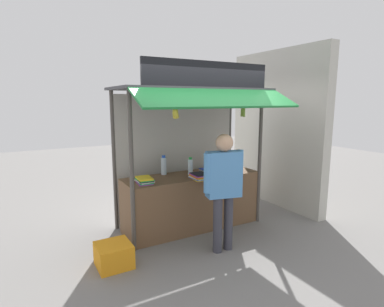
{
  "coord_description": "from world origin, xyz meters",
  "views": [
    {
      "loc": [
        -2.36,
        -4.22,
        2.06
      ],
      "look_at": [
        0.0,
        0.0,
        1.22
      ],
      "focal_mm": 28.91,
      "sensor_mm": 36.0,
      "label": 1
    }
  ],
  "objects_px": {
    "water_bottle_back_right": "(225,161)",
    "magazine_stack_mid_left": "(209,172)",
    "banana_bunch_inner_left": "(243,112)",
    "magazine_stack_front_left": "(200,176)",
    "plastic_crate": "(114,255)",
    "magazine_stack_right": "(144,180)",
    "banana_bunch_rightmost": "(176,114)",
    "water_bottle_far_right": "(164,166)",
    "water_bottle_rear_center": "(190,167)",
    "water_bottle_mid_right": "(237,160)",
    "vendor_person": "(224,182)"
  },
  "relations": [
    {
      "from": "water_bottle_back_right",
      "to": "magazine_stack_mid_left",
      "type": "xyz_separation_m",
      "value": [
        -0.52,
        -0.31,
        -0.07
      ]
    },
    {
      "from": "magazine_stack_mid_left",
      "to": "banana_bunch_inner_left",
      "type": "bearing_deg",
      "value": -39.83
    },
    {
      "from": "magazine_stack_front_left",
      "to": "plastic_crate",
      "type": "height_order",
      "value": "magazine_stack_front_left"
    },
    {
      "from": "magazine_stack_right",
      "to": "banana_bunch_rightmost",
      "type": "relative_size",
      "value": 1.02
    },
    {
      "from": "water_bottle_far_right",
      "to": "magazine_stack_mid_left",
      "type": "bearing_deg",
      "value": -29.57
    },
    {
      "from": "water_bottle_rear_center",
      "to": "magazine_stack_front_left",
      "type": "height_order",
      "value": "water_bottle_rear_center"
    },
    {
      "from": "banana_bunch_inner_left",
      "to": "magazine_stack_front_left",
      "type": "bearing_deg",
      "value": 166.41
    },
    {
      "from": "water_bottle_far_right",
      "to": "plastic_crate",
      "type": "xyz_separation_m",
      "value": [
        -1.08,
        -0.86,
        -0.87
      ]
    },
    {
      "from": "water_bottle_far_right",
      "to": "water_bottle_back_right",
      "type": "distance_m",
      "value": 1.16
    },
    {
      "from": "magazine_stack_right",
      "to": "magazine_stack_mid_left",
      "type": "height_order",
      "value": "magazine_stack_mid_left"
    },
    {
      "from": "water_bottle_rear_center",
      "to": "magazine_stack_mid_left",
      "type": "relative_size",
      "value": 0.92
    },
    {
      "from": "water_bottle_far_right",
      "to": "water_bottle_mid_right",
      "type": "relative_size",
      "value": 1.03
    },
    {
      "from": "banana_bunch_rightmost",
      "to": "plastic_crate",
      "type": "distance_m",
      "value": 1.99
    },
    {
      "from": "magazine_stack_mid_left",
      "to": "banana_bunch_inner_left",
      "type": "xyz_separation_m",
      "value": [
        0.39,
        -0.33,
        0.96
      ]
    },
    {
      "from": "water_bottle_mid_right",
      "to": "plastic_crate",
      "type": "relative_size",
      "value": 0.73
    },
    {
      "from": "magazine_stack_right",
      "to": "banana_bunch_rightmost",
      "type": "xyz_separation_m",
      "value": [
        0.34,
        -0.34,
        0.96
      ]
    },
    {
      "from": "water_bottle_rear_center",
      "to": "plastic_crate",
      "type": "relative_size",
      "value": 0.69
    },
    {
      "from": "water_bottle_mid_right",
      "to": "water_bottle_rear_center",
      "type": "distance_m",
      "value": 0.95
    },
    {
      "from": "magazine_stack_front_left",
      "to": "vendor_person",
      "type": "height_order",
      "value": "vendor_person"
    },
    {
      "from": "vendor_person",
      "to": "banana_bunch_inner_left",
      "type": "bearing_deg",
      "value": -131.11
    },
    {
      "from": "water_bottle_back_right",
      "to": "magazine_stack_mid_left",
      "type": "bearing_deg",
      "value": -149.39
    },
    {
      "from": "water_bottle_mid_right",
      "to": "magazine_stack_mid_left",
      "type": "xyz_separation_m",
      "value": [
        -0.67,
        -0.14,
        -0.1
      ]
    },
    {
      "from": "water_bottle_far_right",
      "to": "banana_bunch_rightmost",
      "type": "xyz_separation_m",
      "value": [
        -0.12,
        -0.69,
        0.86
      ]
    },
    {
      "from": "water_bottle_far_right",
      "to": "vendor_person",
      "type": "distance_m",
      "value": 1.23
    },
    {
      "from": "water_bottle_rear_center",
      "to": "plastic_crate",
      "type": "distance_m",
      "value": 1.79
    },
    {
      "from": "water_bottle_back_right",
      "to": "banana_bunch_rightmost",
      "type": "xyz_separation_m",
      "value": [
        -1.28,
        -0.63,
        0.89
      ]
    },
    {
      "from": "water_bottle_mid_right",
      "to": "magazine_stack_front_left",
      "type": "bearing_deg",
      "value": -161.99
    },
    {
      "from": "magazine_stack_right",
      "to": "magazine_stack_mid_left",
      "type": "xyz_separation_m",
      "value": [
        1.1,
        -0.01,
        0.0
      ]
    },
    {
      "from": "water_bottle_rear_center",
      "to": "banana_bunch_rightmost",
      "type": "relative_size",
      "value": 0.95
    },
    {
      "from": "banana_bunch_inner_left",
      "to": "vendor_person",
      "type": "relative_size",
      "value": 0.19
    },
    {
      "from": "banana_bunch_rightmost",
      "to": "vendor_person",
      "type": "height_order",
      "value": "banana_bunch_rightmost"
    },
    {
      "from": "water_bottle_mid_right",
      "to": "vendor_person",
      "type": "height_order",
      "value": "vendor_person"
    },
    {
      "from": "water_bottle_mid_right",
      "to": "banana_bunch_inner_left",
      "type": "xyz_separation_m",
      "value": [
        -0.28,
        -0.47,
        0.86
      ]
    },
    {
      "from": "water_bottle_far_right",
      "to": "banana_bunch_rightmost",
      "type": "height_order",
      "value": "banana_bunch_rightmost"
    },
    {
      "from": "magazine_stack_front_left",
      "to": "banana_bunch_rightmost",
      "type": "bearing_deg",
      "value": -161.33
    },
    {
      "from": "magazine_stack_front_left",
      "to": "banana_bunch_rightmost",
      "type": "height_order",
      "value": "banana_bunch_rightmost"
    },
    {
      "from": "water_bottle_mid_right",
      "to": "plastic_crate",
      "type": "xyz_separation_m",
      "value": [
        -2.39,
        -0.63,
        -0.87
      ]
    },
    {
      "from": "vendor_person",
      "to": "plastic_crate",
      "type": "distance_m",
      "value": 1.69
    },
    {
      "from": "banana_bunch_inner_left",
      "to": "banana_bunch_rightmost",
      "type": "bearing_deg",
      "value": -179.93
    },
    {
      "from": "water_bottle_mid_right",
      "to": "vendor_person",
      "type": "xyz_separation_m",
      "value": [
        -0.96,
        -0.95,
        -0.04
      ]
    },
    {
      "from": "magazine_stack_front_left",
      "to": "banana_bunch_rightmost",
      "type": "xyz_separation_m",
      "value": [
        -0.48,
        -0.16,
        0.96
      ]
    },
    {
      "from": "magazine_stack_mid_left",
      "to": "vendor_person",
      "type": "height_order",
      "value": "vendor_person"
    },
    {
      "from": "water_bottle_far_right",
      "to": "water_bottle_rear_center",
      "type": "bearing_deg",
      "value": -32.9
    },
    {
      "from": "magazine_stack_mid_left",
      "to": "plastic_crate",
      "type": "relative_size",
      "value": 0.76
    },
    {
      "from": "water_bottle_far_right",
      "to": "vendor_person",
      "type": "bearing_deg",
      "value": -73.36
    },
    {
      "from": "magazine_stack_right",
      "to": "water_bottle_rear_center",
      "type": "bearing_deg",
      "value": 8.07
    },
    {
      "from": "water_bottle_mid_right",
      "to": "plastic_crate",
      "type": "distance_m",
      "value": 2.62
    },
    {
      "from": "water_bottle_far_right",
      "to": "water_bottle_mid_right",
      "type": "distance_m",
      "value": 1.33
    },
    {
      "from": "water_bottle_back_right",
      "to": "magazine_stack_mid_left",
      "type": "distance_m",
      "value": 0.61
    },
    {
      "from": "water_bottle_back_right",
      "to": "magazine_stack_right",
      "type": "xyz_separation_m",
      "value": [
        -1.62,
        -0.29,
        -0.07
      ]
    }
  ]
}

